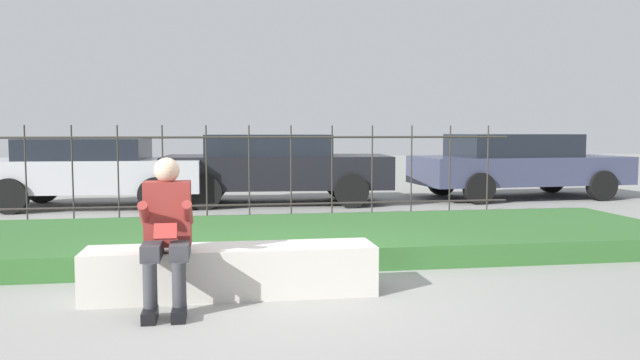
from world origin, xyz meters
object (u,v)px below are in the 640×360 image
object	(u,v)px
car_parked_right	(517,164)
car_parked_left	(93,170)
stone_bench	(232,274)
car_parked_center	(276,166)
person_seated_reader	(167,227)

from	to	relation	value
car_parked_right	car_parked_left	xyz separation A→B (m)	(-8.75, -0.26, -0.03)
stone_bench	car_parked_right	distance (m)	9.51
car_parked_center	car_parked_right	distance (m)	5.27
car_parked_right	car_parked_left	bearing A→B (deg)	177.76
stone_bench	car_parked_left	size ratio (longest dim) A/B	0.62
person_seated_reader	car_parked_center	xyz separation A→B (m)	(1.54, 7.19, 0.08)
person_seated_reader	car_parked_center	world-z (taller)	car_parked_center
car_parked_center	person_seated_reader	bearing A→B (deg)	-98.15
car_parked_center	car_parked_left	distance (m)	3.48
car_parked_center	car_parked_left	size ratio (longest dim) A/B	1.10
person_seated_reader	car_parked_left	xyz separation A→B (m)	(-1.95, 7.17, 0.04)
stone_bench	car_parked_right	size ratio (longest dim) A/B	0.55
stone_bench	person_seated_reader	bearing A→B (deg)	-150.81
person_seated_reader	stone_bench	bearing A→B (deg)	29.19
car_parked_left	car_parked_center	bearing A→B (deg)	3.26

